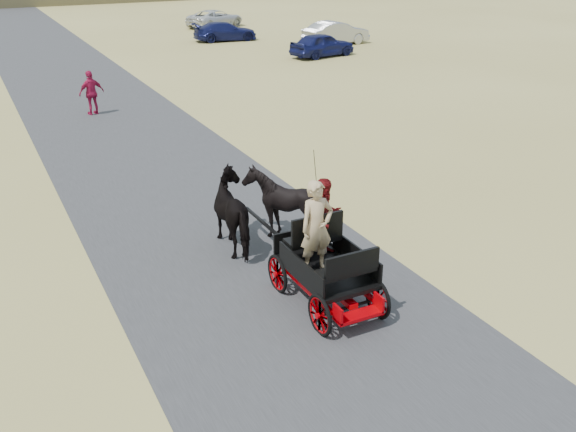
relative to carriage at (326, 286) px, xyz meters
name	(u,v)px	position (x,y,z in m)	size (l,w,h in m)	color
ground	(263,280)	(-0.73, 1.32, -0.36)	(140.00, 140.00, 0.00)	tan
road	(263,280)	(-0.73, 1.32, -0.35)	(6.00, 140.00, 0.01)	#38383A
carriage	(326,286)	(0.00, 0.00, 0.00)	(1.30, 2.40, 0.72)	black
horse_left	(238,212)	(-0.55, 3.00, 0.49)	(0.91, 2.01, 1.70)	black
horse_right	(282,204)	(0.55, 3.00, 0.49)	(1.37, 1.54, 1.70)	black
driver_man	(317,227)	(-0.20, 0.05, 1.26)	(0.66, 0.43, 1.80)	tan
passenger_woman	(325,217)	(0.30, 0.60, 1.15)	(0.77, 0.60, 1.58)	#660C0F
pedestrian	(92,93)	(-1.07, 16.43, 0.50)	(1.01, 0.42, 1.73)	#9D113A
car_a	(322,45)	(13.49, 23.69, 0.32)	(1.61, 3.99, 1.36)	navy
car_b	(336,33)	(16.45, 27.09, 0.37)	(1.55, 4.46, 1.47)	#B2B2B7
car_c	(225,31)	(10.73, 31.86, 0.25)	(1.71, 4.19, 1.22)	navy
car_d	(215,19)	(12.58, 38.47, 0.29)	(2.16, 4.68, 1.30)	silver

